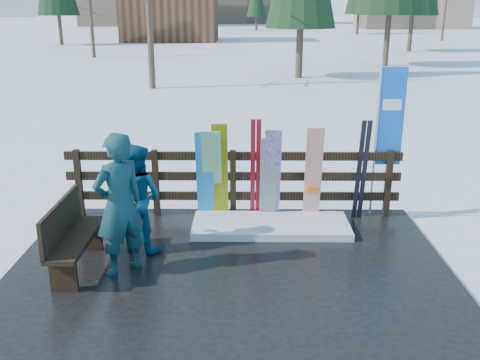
{
  "coord_description": "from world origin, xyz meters",
  "views": [
    {
      "loc": [
        0.2,
        -6.32,
        3.46
      ],
      "look_at": [
        0.13,
        1.0,
        1.1
      ],
      "focal_mm": 40.0,
      "sensor_mm": 36.0,
      "label": 1
    }
  ],
  "objects_px": {
    "person_front": "(119,205)",
    "bench": "(70,234)",
    "snowboard_1": "(212,175)",
    "rental_flag": "(387,123)",
    "snowboard_4": "(268,180)",
    "snowboard_3": "(272,175)",
    "person_back": "(137,198)",
    "snowboard_0": "(205,176)",
    "snowboard_2": "(220,172)",
    "snowboard_5": "(313,175)"
  },
  "relations": [
    {
      "from": "person_front",
      "to": "bench",
      "type": "bearing_deg",
      "value": -48.39
    },
    {
      "from": "snowboard_1",
      "to": "person_front",
      "type": "height_order",
      "value": "person_front"
    },
    {
      "from": "snowboard_1",
      "to": "rental_flag",
      "type": "height_order",
      "value": "rental_flag"
    },
    {
      "from": "person_front",
      "to": "snowboard_4",
      "type": "bearing_deg",
      "value": -179.81
    },
    {
      "from": "snowboard_3",
      "to": "snowboard_4",
      "type": "height_order",
      "value": "snowboard_3"
    },
    {
      "from": "rental_flag",
      "to": "person_back",
      "type": "xyz_separation_m",
      "value": [
        -3.86,
        -1.37,
        -0.82
      ]
    },
    {
      "from": "snowboard_0",
      "to": "person_front",
      "type": "xyz_separation_m",
      "value": [
        -0.97,
        -1.85,
        0.19
      ]
    },
    {
      "from": "snowboard_0",
      "to": "rental_flag",
      "type": "bearing_deg",
      "value": 5.2
    },
    {
      "from": "bench",
      "to": "person_back",
      "type": "distance_m",
      "value": 1.07
    },
    {
      "from": "snowboard_1",
      "to": "snowboard_3",
      "type": "relative_size",
      "value": 1.01
    },
    {
      "from": "rental_flag",
      "to": "person_back",
      "type": "distance_m",
      "value": 4.18
    },
    {
      "from": "bench",
      "to": "snowboard_4",
      "type": "distance_m",
      "value": 3.24
    },
    {
      "from": "bench",
      "to": "person_back",
      "type": "height_order",
      "value": "person_back"
    },
    {
      "from": "bench",
      "to": "snowboard_2",
      "type": "height_order",
      "value": "snowboard_2"
    },
    {
      "from": "person_back",
      "to": "bench",
      "type": "bearing_deg",
      "value": 66.61
    },
    {
      "from": "snowboard_1",
      "to": "snowboard_5",
      "type": "xyz_separation_m",
      "value": [
        1.65,
        -0.0,
        0.02
      ]
    },
    {
      "from": "snowboard_4",
      "to": "snowboard_5",
      "type": "distance_m",
      "value": 0.74
    },
    {
      "from": "snowboard_3",
      "to": "person_front",
      "type": "bearing_deg",
      "value": -138.2
    },
    {
      "from": "snowboard_5",
      "to": "rental_flag",
      "type": "distance_m",
      "value": 1.47
    },
    {
      "from": "snowboard_3",
      "to": "snowboard_5",
      "type": "xyz_separation_m",
      "value": [
        0.66,
        0.0,
        0.02
      ]
    },
    {
      "from": "snowboard_3",
      "to": "snowboard_4",
      "type": "xyz_separation_m",
      "value": [
        -0.07,
        0.0,
        -0.07
      ]
    },
    {
      "from": "snowboard_5",
      "to": "person_front",
      "type": "bearing_deg",
      "value": -145.87
    },
    {
      "from": "snowboard_1",
      "to": "person_back",
      "type": "height_order",
      "value": "person_back"
    },
    {
      "from": "snowboard_2",
      "to": "rental_flag",
      "type": "height_order",
      "value": "rental_flag"
    },
    {
      "from": "snowboard_2",
      "to": "snowboard_5",
      "type": "distance_m",
      "value": 1.52
    },
    {
      "from": "rental_flag",
      "to": "person_front",
      "type": "height_order",
      "value": "rental_flag"
    },
    {
      "from": "snowboard_2",
      "to": "snowboard_3",
      "type": "xyz_separation_m",
      "value": [
        0.85,
        0.0,
        -0.05
      ]
    },
    {
      "from": "snowboard_2",
      "to": "snowboard_5",
      "type": "xyz_separation_m",
      "value": [
        1.51,
        0.0,
        -0.03
      ]
    },
    {
      "from": "bench",
      "to": "snowboard_3",
      "type": "relative_size",
      "value": 0.94
    },
    {
      "from": "snowboard_4",
      "to": "person_back",
      "type": "distance_m",
      "value": 2.22
    },
    {
      "from": "snowboard_0",
      "to": "person_back",
      "type": "height_order",
      "value": "person_back"
    },
    {
      "from": "snowboard_0",
      "to": "snowboard_4",
      "type": "bearing_deg",
      "value": -0.0
    },
    {
      "from": "rental_flag",
      "to": "snowboard_1",
      "type": "bearing_deg",
      "value": -174.59
    },
    {
      "from": "snowboard_0",
      "to": "snowboard_3",
      "type": "relative_size",
      "value": 0.98
    },
    {
      "from": "rental_flag",
      "to": "person_front",
      "type": "distance_m",
      "value": 4.52
    },
    {
      "from": "rental_flag",
      "to": "snowboard_4",
      "type": "bearing_deg",
      "value": -172.06
    },
    {
      "from": "bench",
      "to": "snowboard_5",
      "type": "bearing_deg",
      "value": 27.46
    },
    {
      "from": "snowboard_1",
      "to": "snowboard_5",
      "type": "distance_m",
      "value": 1.65
    },
    {
      "from": "snowboard_5",
      "to": "snowboard_2",
      "type": "bearing_deg",
      "value": -180.0
    },
    {
      "from": "snowboard_4",
      "to": "snowboard_5",
      "type": "relative_size",
      "value": 0.89
    },
    {
      "from": "bench",
      "to": "snowboard_2",
      "type": "relative_size",
      "value": 0.89
    },
    {
      "from": "snowboard_3",
      "to": "person_back",
      "type": "xyz_separation_m",
      "value": [
        -1.99,
        -1.1,
        0.0
      ]
    },
    {
      "from": "snowboard_4",
      "to": "rental_flag",
      "type": "bearing_deg",
      "value": 7.94
    },
    {
      "from": "snowboard_3",
      "to": "snowboard_4",
      "type": "relative_size",
      "value": 1.11
    },
    {
      "from": "bench",
      "to": "snowboard_5",
      "type": "height_order",
      "value": "snowboard_5"
    },
    {
      "from": "snowboard_0",
      "to": "snowboard_5",
      "type": "relative_size",
      "value": 0.97
    },
    {
      "from": "snowboard_1",
      "to": "person_back",
      "type": "bearing_deg",
      "value": -132.43
    },
    {
      "from": "person_back",
      "to": "snowboard_4",
      "type": "bearing_deg",
      "value": -124.81
    },
    {
      "from": "bench",
      "to": "person_front",
      "type": "relative_size",
      "value": 0.78
    },
    {
      "from": "snowboard_0",
      "to": "snowboard_1",
      "type": "relative_size",
      "value": 0.97
    }
  ]
}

